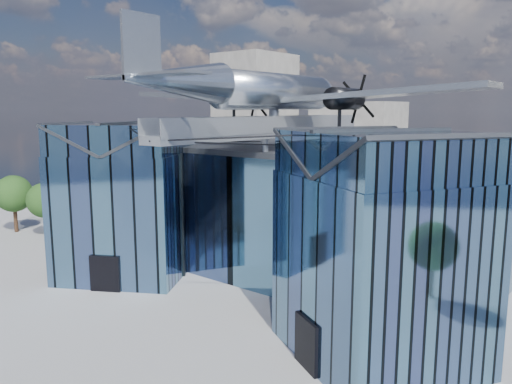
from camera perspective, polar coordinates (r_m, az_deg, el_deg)
The scene contains 5 objects.
ground_plane at distance 34.44m, azimuth -2.14°, elevation -12.34°, with size 120.00×120.00×0.00m, color gray.
museum at distance 37.27m, azimuth 3.69°, elevation -1.77°, with size 32.88×24.50×17.60m.
bg_towers at distance 77.15m, azimuth 24.33°, elevation 6.56°, with size 77.00×24.50×26.00m.
tree_plaza_w at distance 54.34m, azimuth -23.02°, elevation -0.90°, with size 4.06×4.06×5.51m.
tree_side_w at distance 57.77m, azimuth -25.96°, elevation -0.19°, with size 4.76×4.76×5.99m.
Camera 1 is at (21.04, -24.08, 12.78)m, focal length 35.00 mm.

